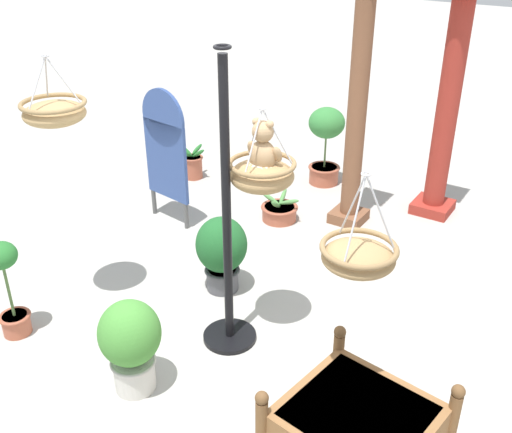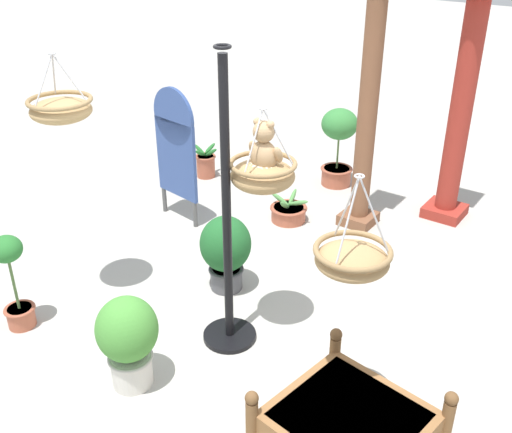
% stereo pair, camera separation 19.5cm
% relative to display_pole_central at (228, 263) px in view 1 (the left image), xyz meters
% --- Properties ---
extents(ground_plane, '(40.00, 40.00, 0.00)m').
position_rel_display_pole_central_xyz_m(ground_plane, '(0.19, 0.05, -0.74)').
color(ground_plane, '#ADAAA3').
extents(display_pole_central, '(0.44, 0.44, 2.40)m').
position_rel_display_pole_central_xyz_m(display_pole_central, '(0.00, 0.00, 0.00)').
color(display_pole_central, black).
rests_on(display_pole_central, ground).
extents(hanging_basket_with_teddy, '(0.51, 0.51, 0.63)m').
position_rel_display_pole_central_xyz_m(hanging_basket_with_teddy, '(0.15, 0.25, 0.70)').
color(hanging_basket_with_teddy, '#A37F51').
extents(teddy_bear, '(0.28, 0.25, 0.41)m').
position_rel_display_pole_central_xyz_m(teddy_bear, '(0.15, 0.27, 0.88)').
color(teddy_bear, tan).
extents(hanging_basket_left_high, '(0.51, 0.51, 0.54)m').
position_rel_display_pole_central_xyz_m(hanging_basket_left_high, '(-1.43, -0.27, 1.03)').
color(hanging_basket_left_high, tan).
extents(hanging_basket_right_low, '(0.48, 0.48, 0.64)m').
position_rel_display_pole_central_xyz_m(hanging_basket_right_low, '(1.16, -0.24, 0.57)').
color(hanging_basket_right_low, '#A37F51').
extents(greenhouse_pillar_left, '(0.45, 0.45, 2.53)m').
position_rel_display_pole_central_xyz_m(greenhouse_pillar_left, '(0.65, 3.19, 0.48)').
color(greenhouse_pillar_left, '#9E2D23').
rests_on(greenhouse_pillar_left, ground).
extents(greenhouse_pillar_right, '(0.39, 0.39, 3.02)m').
position_rel_display_pole_central_xyz_m(greenhouse_pillar_right, '(-0.07, 2.43, 0.72)').
color(greenhouse_pillar_right, brown).
rests_on(greenhouse_pillar_right, ground).
extents(wooden_planter_box, '(1.08, 1.05, 0.58)m').
position_rel_display_pole_central_xyz_m(wooden_planter_box, '(1.37, -0.53, -0.52)').
color(wooden_planter_box, olive).
rests_on(wooden_planter_box, ground).
extents(potted_plant_fern_front, '(0.45, 0.45, 0.75)m').
position_rel_display_pole_central_xyz_m(potted_plant_fern_front, '(-0.26, -0.84, -0.31)').
color(potted_plant_fern_front, beige).
rests_on(potted_plant_fern_front, ground).
extents(potted_plant_flowering_red, '(0.47, 0.47, 0.74)m').
position_rel_display_pole_central_xyz_m(potted_plant_flowering_red, '(-0.48, 0.56, -0.33)').
color(potted_plant_flowering_red, '#4C4C51').
rests_on(potted_plant_flowering_red, ground).
extents(potted_plant_bushy_green, '(0.48, 0.45, 0.33)m').
position_rel_display_pole_central_xyz_m(potted_plant_bushy_green, '(-0.74, 2.03, -0.63)').
color(potted_plant_bushy_green, '#AD563D').
rests_on(potted_plant_bushy_green, ground).
extents(potted_plant_small_succulent, '(0.38, 0.41, 0.44)m').
position_rel_display_pole_central_xyz_m(potted_plant_small_succulent, '(-2.30, 2.43, -0.55)').
color(potted_plant_small_succulent, '#AD563D').
rests_on(potted_plant_small_succulent, ground).
extents(potted_plant_conical_shrub, '(0.45, 0.45, 1.00)m').
position_rel_display_pole_central_xyz_m(potted_plant_conical_shrub, '(-0.79, 3.22, -0.16)').
color(potted_plant_conical_shrub, '#AD563D').
rests_on(potted_plant_conical_shrub, ground).
extents(potted_plant_broad_leaf, '(0.26, 0.26, 0.87)m').
position_rel_display_pole_central_xyz_m(potted_plant_broad_leaf, '(-1.54, -0.91, -0.28)').
color(potted_plant_broad_leaf, '#AD563D').
rests_on(potted_plant_broad_leaf, ground).
extents(display_sign_board, '(0.62, 0.13, 1.53)m').
position_rel_display_pole_central_xyz_m(display_sign_board, '(-1.77, 1.34, 0.17)').
color(display_sign_board, '#334C8C').
rests_on(display_sign_board, ground).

